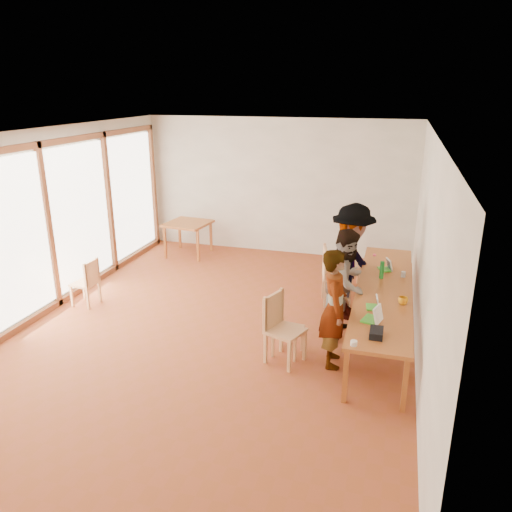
# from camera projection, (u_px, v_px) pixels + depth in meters

# --- Properties ---
(ground) EXTENTS (8.00, 8.00, 0.00)m
(ground) POSITION_uv_depth(u_px,v_px,m) (218.00, 326.00, 7.93)
(ground) COLOR #9E4726
(ground) RESTS_ON ground
(wall_back) EXTENTS (6.00, 0.10, 3.00)m
(wall_back) POSITION_uv_depth(u_px,v_px,m) (278.00, 187.00, 11.09)
(wall_back) COLOR silver
(wall_back) RESTS_ON ground
(wall_front) EXTENTS (6.00, 0.10, 3.00)m
(wall_front) POSITION_uv_depth(u_px,v_px,m) (32.00, 378.00, 3.81)
(wall_front) COLOR silver
(wall_front) RESTS_ON ground
(wall_right) EXTENTS (0.10, 8.00, 3.00)m
(wall_right) POSITION_uv_depth(u_px,v_px,m) (426.00, 253.00, 6.67)
(wall_right) COLOR silver
(wall_right) RESTS_ON ground
(window_wall) EXTENTS (0.10, 8.00, 3.00)m
(window_wall) POSITION_uv_depth(u_px,v_px,m) (47.00, 222.00, 8.22)
(window_wall) COLOR white
(window_wall) RESTS_ON ground
(ceiling) EXTENTS (6.00, 8.00, 0.04)m
(ceiling) POSITION_uv_depth(u_px,v_px,m) (213.00, 131.00, 6.96)
(ceiling) COLOR white
(ceiling) RESTS_ON wall_back
(communal_table) EXTENTS (0.80, 4.00, 0.75)m
(communal_table) POSITION_uv_depth(u_px,v_px,m) (384.00, 291.00, 7.48)
(communal_table) COLOR #A85425
(communal_table) RESTS_ON ground
(side_table) EXTENTS (0.90, 0.90, 0.75)m
(side_table) POSITION_uv_depth(u_px,v_px,m) (188.00, 226.00, 11.12)
(side_table) COLOR #A85425
(side_table) RESTS_ON ground
(chair_near) EXTENTS (0.43, 0.43, 0.43)m
(chair_near) POSITION_uv_depth(u_px,v_px,m) (282.00, 321.00, 6.99)
(chair_near) COLOR tan
(chair_near) RESTS_ON ground
(chair_mid) EXTENTS (0.58, 0.58, 0.52)m
(chair_mid) POSITION_uv_depth(u_px,v_px,m) (279.00, 320.00, 6.79)
(chair_mid) COLOR tan
(chair_mid) RESTS_ON ground
(chair_far) EXTENTS (0.57, 0.57, 0.54)m
(chair_far) POSITION_uv_depth(u_px,v_px,m) (331.00, 269.00, 8.60)
(chair_far) COLOR tan
(chair_far) RESTS_ON ground
(chair_empty) EXTENTS (0.51, 0.51, 0.50)m
(chair_empty) POSITION_uv_depth(u_px,v_px,m) (345.00, 258.00, 9.33)
(chair_empty) COLOR tan
(chair_empty) RESTS_ON ground
(chair_spare) EXTENTS (0.41, 0.41, 0.44)m
(chair_spare) POSITION_uv_depth(u_px,v_px,m) (88.00, 278.00, 8.55)
(chair_spare) COLOR tan
(chair_spare) RESTS_ON ground
(person_near) EXTENTS (0.49, 0.66, 1.64)m
(person_near) POSITION_uv_depth(u_px,v_px,m) (335.00, 308.00, 6.62)
(person_near) COLOR gray
(person_near) RESTS_ON ground
(person_mid) EXTENTS (0.85, 0.96, 1.66)m
(person_mid) POSITION_uv_depth(u_px,v_px,m) (347.00, 283.00, 7.48)
(person_mid) COLOR gray
(person_mid) RESTS_ON ground
(person_far) EXTENTS (0.96, 1.35, 1.90)m
(person_far) POSITION_uv_depth(u_px,v_px,m) (351.00, 262.00, 7.99)
(person_far) COLOR gray
(person_far) RESTS_ON ground
(laptop_near) EXTENTS (0.29, 0.31, 0.22)m
(laptop_near) POSITION_uv_depth(u_px,v_px,m) (374.00, 317.00, 6.40)
(laptop_near) COLOR green
(laptop_near) RESTS_ON communal_table
(laptop_mid) EXTENTS (0.21, 0.23, 0.18)m
(laptop_mid) POSITION_uv_depth(u_px,v_px,m) (375.00, 305.00, 6.78)
(laptop_mid) COLOR green
(laptop_mid) RESTS_ON communal_table
(laptop_far) EXTENTS (0.26, 0.28, 0.19)m
(laptop_far) POSITION_uv_depth(u_px,v_px,m) (387.00, 267.00, 8.19)
(laptop_far) COLOR green
(laptop_far) RESTS_ON communal_table
(yellow_mug) EXTENTS (0.16, 0.16, 0.11)m
(yellow_mug) POSITION_uv_depth(u_px,v_px,m) (403.00, 301.00, 6.90)
(yellow_mug) COLOR orange
(yellow_mug) RESTS_ON communal_table
(green_bottle) EXTENTS (0.07, 0.07, 0.28)m
(green_bottle) POSITION_uv_depth(u_px,v_px,m) (382.00, 270.00, 7.81)
(green_bottle) COLOR #197E2B
(green_bottle) RESTS_ON communal_table
(clear_glass) EXTENTS (0.07, 0.07, 0.09)m
(clear_glass) POSITION_uv_depth(u_px,v_px,m) (403.00, 274.00, 7.89)
(clear_glass) COLOR silver
(clear_glass) RESTS_ON communal_table
(condiment_cup) EXTENTS (0.08, 0.08, 0.06)m
(condiment_cup) POSITION_uv_depth(u_px,v_px,m) (354.00, 343.00, 5.81)
(condiment_cup) COLOR white
(condiment_cup) RESTS_ON communal_table
(pink_phone) EXTENTS (0.05, 0.10, 0.01)m
(pink_phone) POSITION_uv_depth(u_px,v_px,m) (374.00, 255.00, 8.92)
(pink_phone) COLOR #D43056
(pink_phone) RESTS_ON communal_table
(black_pouch) EXTENTS (0.16, 0.26, 0.09)m
(black_pouch) POSITION_uv_depth(u_px,v_px,m) (376.00, 333.00, 6.02)
(black_pouch) COLOR black
(black_pouch) RESTS_ON communal_table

